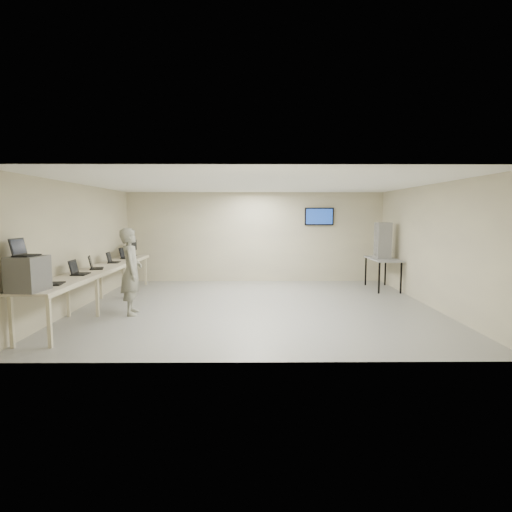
{
  "coord_description": "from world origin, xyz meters",
  "views": [
    {
      "loc": [
        -0.08,
        -9.04,
        2.12
      ],
      "look_at": [
        0.0,
        0.2,
        1.15
      ],
      "focal_mm": 28.0,
      "sensor_mm": 36.0,
      "label": 1
    }
  ],
  "objects_px": {
    "equipment_box": "(28,274)",
    "soldier": "(131,271)",
    "workbench": "(99,271)",
    "side_table": "(383,261)"
  },
  "relations": [
    {
      "from": "workbench",
      "to": "soldier",
      "type": "bearing_deg",
      "value": -36.15
    },
    {
      "from": "workbench",
      "to": "soldier",
      "type": "xyz_separation_m",
      "value": [
        0.94,
        -0.69,
        0.09
      ]
    },
    {
      "from": "soldier",
      "to": "side_table",
      "type": "xyz_separation_m",
      "value": [
        6.24,
        2.8,
        -0.11
      ]
    },
    {
      "from": "equipment_box",
      "to": "soldier",
      "type": "xyz_separation_m",
      "value": [
        1.01,
        2.06,
        -0.26
      ]
    },
    {
      "from": "side_table",
      "to": "workbench",
      "type": "bearing_deg",
      "value": -163.66
    },
    {
      "from": "equipment_box",
      "to": "side_table",
      "type": "height_order",
      "value": "equipment_box"
    },
    {
      "from": "workbench",
      "to": "soldier",
      "type": "height_order",
      "value": "soldier"
    },
    {
      "from": "workbench",
      "to": "soldier",
      "type": "relative_size",
      "value": 3.27
    },
    {
      "from": "equipment_box",
      "to": "soldier",
      "type": "relative_size",
      "value": 0.3
    },
    {
      "from": "workbench",
      "to": "equipment_box",
      "type": "distance_m",
      "value": 2.77
    }
  ]
}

